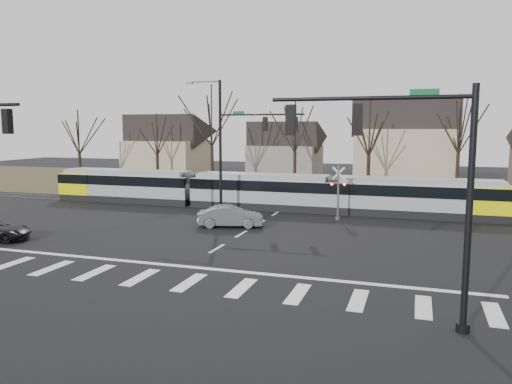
% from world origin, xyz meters
% --- Properties ---
extents(ground, '(140.00, 140.00, 0.00)m').
position_xyz_m(ground, '(0.00, 0.00, 0.00)').
color(ground, black).
extents(grass_verge, '(140.00, 28.00, 0.01)m').
position_xyz_m(grass_verge, '(0.00, 32.00, 0.01)').
color(grass_verge, '#38331E').
rests_on(grass_verge, ground).
extents(crosswalk, '(27.00, 2.60, 0.01)m').
position_xyz_m(crosswalk, '(0.00, -4.00, 0.01)').
color(crosswalk, silver).
rests_on(crosswalk, ground).
extents(stop_line, '(28.00, 0.35, 0.01)m').
position_xyz_m(stop_line, '(0.00, -1.80, 0.01)').
color(stop_line, silver).
rests_on(stop_line, ground).
extents(lane_dashes, '(0.18, 30.00, 0.01)m').
position_xyz_m(lane_dashes, '(0.00, 16.00, 0.01)').
color(lane_dashes, silver).
rests_on(lane_dashes, ground).
extents(rail_pair, '(90.00, 1.52, 0.06)m').
position_xyz_m(rail_pair, '(0.00, 15.80, 0.03)').
color(rail_pair, '#59595E').
rests_on(rail_pair, ground).
extents(tram, '(37.82, 2.81, 2.87)m').
position_xyz_m(tram, '(-1.92, 16.00, 1.56)').
color(tram, gray).
rests_on(tram, ground).
extents(sedan, '(3.87, 5.17, 1.43)m').
position_xyz_m(sedan, '(-1.47, 7.95, 0.72)').
color(sedan, '#5B5B63').
rests_on(sedan, ground).
extents(signal_pole_near_right, '(6.72, 0.44, 8.00)m').
position_xyz_m(signal_pole_near_right, '(10.11, -6.00, 5.17)').
color(signal_pole_near_right, black).
rests_on(signal_pole_near_right, ground).
extents(signal_pole_far, '(9.28, 0.44, 10.20)m').
position_xyz_m(signal_pole_far, '(-2.41, 12.50, 5.70)').
color(signal_pole_far, black).
rests_on(signal_pole_far, ground).
extents(rail_crossing_signal, '(1.08, 0.36, 4.00)m').
position_xyz_m(rail_crossing_signal, '(5.00, 12.79, 1.89)').
color(rail_crossing_signal, '#59595B').
rests_on(rail_crossing_signal, ground).
extents(tree_row, '(59.20, 7.20, 10.00)m').
position_xyz_m(tree_row, '(2.00, 26.00, 5.00)').
color(tree_row, black).
rests_on(tree_row, ground).
extents(house_a, '(9.72, 8.64, 8.60)m').
position_xyz_m(house_a, '(-20.00, 34.00, 4.46)').
color(house_a, tan).
rests_on(house_a, ground).
extents(house_b, '(8.64, 7.56, 7.65)m').
position_xyz_m(house_b, '(-5.00, 36.00, 3.97)').
color(house_b, slate).
rests_on(house_b, ground).
extents(house_c, '(10.80, 8.64, 10.10)m').
position_xyz_m(house_c, '(9.00, 33.00, 5.23)').
color(house_c, tan).
rests_on(house_c, ground).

